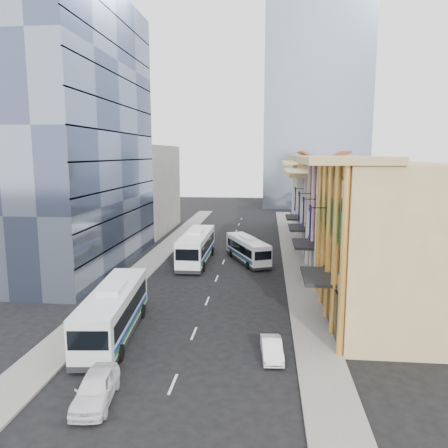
# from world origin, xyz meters

# --- Properties ---
(ground) EXTENTS (200.00, 200.00, 0.00)m
(ground) POSITION_xyz_m (0.00, 0.00, 0.00)
(ground) COLOR black
(ground) RESTS_ON ground
(sidewalk_right) EXTENTS (3.00, 90.00, 0.15)m
(sidewalk_right) POSITION_xyz_m (8.50, 22.00, 0.07)
(sidewalk_right) COLOR slate
(sidewalk_right) RESTS_ON ground
(sidewalk_left) EXTENTS (3.00, 90.00, 0.15)m
(sidewalk_left) POSITION_xyz_m (-8.50, 22.00, 0.07)
(sidewalk_left) COLOR slate
(sidewalk_left) RESTS_ON ground
(shophouse_tan) EXTENTS (8.00, 14.00, 12.00)m
(shophouse_tan) POSITION_xyz_m (14.00, 5.00, 6.00)
(shophouse_tan) COLOR tan
(shophouse_tan) RESTS_ON ground
(shophouse_red) EXTENTS (8.00, 10.00, 12.00)m
(shophouse_red) POSITION_xyz_m (14.00, 17.00, 6.00)
(shophouse_red) COLOR maroon
(shophouse_red) RESTS_ON ground
(shophouse_cream_near) EXTENTS (8.00, 9.00, 10.00)m
(shophouse_cream_near) POSITION_xyz_m (14.00, 26.50, 5.00)
(shophouse_cream_near) COLOR beige
(shophouse_cream_near) RESTS_ON ground
(shophouse_cream_mid) EXTENTS (8.00, 9.00, 10.00)m
(shophouse_cream_mid) POSITION_xyz_m (14.00, 35.50, 5.00)
(shophouse_cream_mid) COLOR beige
(shophouse_cream_mid) RESTS_ON ground
(shophouse_cream_far) EXTENTS (8.00, 12.00, 11.00)m
(shophouse_cream_far) POSITION_xyz_m (14.00, 46.00, 5.50)
(shophouse_cream_far) COLOR beige
(shophouse_cream_far) RESTS_ON ground
(office_tower) EXTENTS (12.00, 26.00, 30.00)m
(office_tower) POSITION_xyz_m (-17.00, 19.00, 15.00)
(office_tower) COLOR #404A66
(office_tower) RESTS_ON ground
(office_block_far) EXTENTS (10.00, 18.00, 14.00)m
(office_block_far) POSITION_xyz_m (-16.00, 42.00, 7.00)
(office_block_far) COLOR gray
(office_block_far) RESTS_ON ground
(bus_left_near) EXTENTS (3.85, 11.86, 3.74)m
(bus_left_near) POSITION_xyz_m (-5.50, 0.06, 1.87)
(bus_left_near) COLOR silver
(bus_left_near) RESTS_ON ground
(bus_left_far) EXTENTS (2.87, 12.21, 3.92)m
(bus_left_far) POSITION_xyz_m (-3.14, 21.48, 1.96)
(bus_left_far) COLOR white
(bus_left_far) RESTS_ON ground
(bus_right) EXTENTS (5.86, 9.76, 3.09)m
(bus_right) POSITION_xyz_m (2.83, 22.36, 1.55)
(bus_right) COLOR white
(bus_right) RESTS_ON ground
(sedan_left) EXTENTS (2.37, 4.73, 1.54)m
(sedan_left) POSITION_xyz_m (-3.54, -8.16, 0.77)
(sedan_left) COLOR white
(sedan_left) RESTS_ON ground
(sedan_right) EXTENTS (1.54, 3.65, 1.18)m
(sedan_right) POSITION_xyz_m (5.50, -2.22, 0.59)
(sedan_right) COLOR white
(sedan_right) RESTS_ON ground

